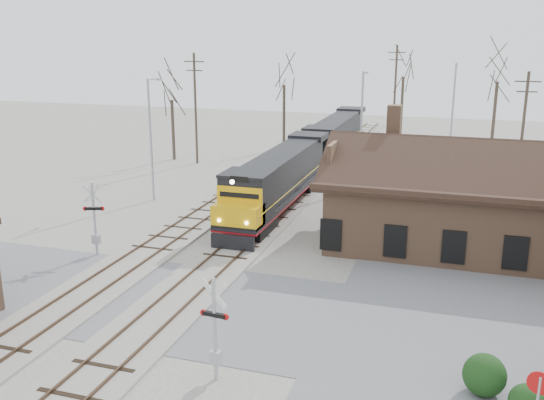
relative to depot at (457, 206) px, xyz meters
The scene contains 21 objects.
ground 17.14m from the depot, 134.97° to the right, with size 140.00×140.00×0.00m, color #AAA499.
road 17.13m from the depot, 134.97° to the right, with size 60.00×9.00×0.03m, color slate.
track_main 12.58m from the depot, 165.97° to the left, with size 3.40×90.00×0.24m.
track_siding 16.92m from the depot, 169.70° to the left, with size 3.40×90.00×0.24m.
depot is the anchor object (origin of this frame).
locomotive_lead 12.62m from the depot, 161.87° to the left, with size 2.79×18.67×4.14m.
locomotive_trailing 25.82m from the depot, 117.67° to the left, with size 2.79×18.67×3.92m.
crossbuck_near 19.05m from the depot, 113.95° to the right, with size 1.12×0.29×3.91m.
crossbuck_far 20.51m from the depot, 157.98° to the right, with size 1.16×0.45×4.17m.
do_not_enter_sign 18.09m from the depot, 81.30° to the right, with size 0.73×0.20×2.49m.
hedge_a 15.61m from the depot, 84.95° to the right, with size 1.47×1.47×1.47m, color black.
streetlight_a 22.13m from the depot, 169.81° to the left, with size 0.25×2.04×8.94m.
streetlight_b 15.31m from the depot, 121.09° to the left, with size 0.25×2.04×9.17m.
streetlight_c 20.93m from the depot, 92.89° to the left, with size 0.25×2.04×9.60m.
utility_pole_a 29.70m from the depot, 144.78° to the left, with size 2.00×0.24×10.33m.
utility_pole_b 35.69m from the depot, 102.52° to the left, with size 2.00×0.24×10.82m.
utility_pole_c 18.36m from the depot, 75.41° to the left, with size 2.00×0.24×9.13m.
tree_a 32.80m from the depot, 146.38° to the left, with size 3.89×3.89×9.54m.
tree_b 33.69m from the depot, 124.02° to the left, with size 4.50×4.50×11.02m.
tree_c 38.44m from the depot, 100.81° to the left, with size 4.80×4.80×11.76m.
tree_d 29.61m from the depot, 84.49° to the left, with size 5.00×5.00×12.26m.
Camera 1 is at (12.01, -23.12, 11.95)m, focal length 40.00 mm.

